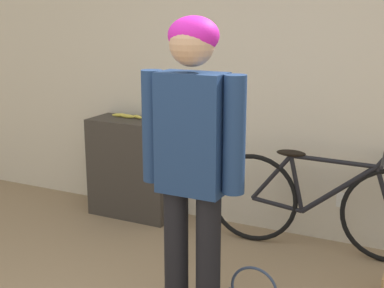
# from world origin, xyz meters

# --- Properties ---
(wall_back) EXTENTS (8.00, 0.07, 2.60)m
(wall_back) POSITION_xyz_m (0.00, 2.46, 1.30)
(wall_back) COLOR beige
(wall_back) RESTS_ON ground_plane
(side_shelf) EXTENTS (0.75, 0.36, 0.86)m
(side_shelf) POSITION_xyz_m (-1.22, 2.22, 0.43)
(side_shelf) COLOR #38332D
(side_shelf) RESTS_ON ground_plane
(person) EXTENTS (0.58, 0.25, 1.75)m
(person) POSITION_xyz_m (0.05, 0.82, 1.06)
(person) COLOR black
(person) RESTS_ON ground_plane
(bicycle) EXTENTS (1.72, 0.46, 0.78)m
(bicycle) POSITION_xyz_m (0.42, 2.19, 0.38)
(bicycle) COLOR black
(bicycle) RESTS_ON ground_plane
(banana) EXTENTS (0.32, 0.08, 0.03)m
(banana) POSITION_xyz_m (-1.30, 2.28, 0.88)
(banana) COLOR #EAD64C
(banana) RESTS_ON side_shelf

